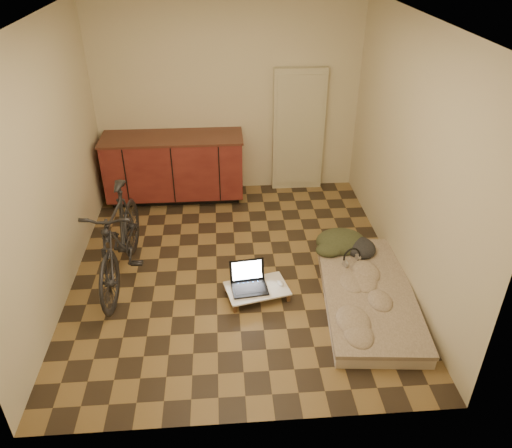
{
  "coord_description": "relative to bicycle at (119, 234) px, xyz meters",
  "views": [
    {
      "loc": [
        -0.12,
        -4.48,
        3.3
      ],
      "look_at": [
        0.22,
        0.03,
        0.55
      ],
      "focal_mm": 35.0,
      "sensor_mm": 36.0,
      "label": 1
    }
  ],
  "objects": [
    {
      "name": "headphones",
      "position": [
        2.43,
        -0.14,
        -0.32
      ],
      "size": [
        0.31,
        0.3,
        0.16
      ],
      "primitive_type": null,
      "rotation": [
        0.0,
        0.0,
        0.38
      ],
      "color": "black",
      "rests_on": "futon"
    },
    {
      "name": "bicycle",
      "position": [
        0.0,
        0.0,
        0.0
      ],
      "size": [
        0.62,
        1.75,
        1.11
      ],
      "primitive_type": "imported",
      "rotation": [
        0.0,
        0.0,
        -0.07
      ],
      "color": "black",
      "rests_on": "ground"
    },
    {
      "name": "mouse",
      "position": [
        1.64,
        -0.38,
        -0.44
      ],
      "size": [
        0.08,
        0.11,
        0.03
      ],
      "primitive_type": "ellipsoid",
      "rotation": [
        0.0,
        0.0,
        0.31
      ],
      "color": "white",
      "rests_on": "lap_desk"
    },
    {
      "name": "futon",
      "position": [
        2.5,
        -0.58,
        -0.48
      ],
      "size": [
        1.04,
        1.9,
        0.16
      ],
      "rotation": [
        0.0,
        0.0,
        -0.09
      ],
      "color": "beige",
      "rests_on": "ground"
    },
    {
      "name": "laptop",
      "position": [
        1.31,
        -0.39,
        -0.4
      ],
      "size": [
        0.39,
        0.36,
        0.25
      ],
      "rotation": [
        0.0,
        0.0,
        0.11
      ],
      "color": "black",
      "rests_on": "lap_desk"
    },
    {
      "name": "cabinets",
      "position": [
        0.45,
        1.78,
        -0.09
      ],
      "size": [
        1.84,
        0.62,
        0.91
      ],
      "color": "black",
      "rests_on": "ground"
    },
    {
      "name": "room_shell",
      "position": [
        1.2,
        0.07,
        0.74
      ],
      "size": [
        3.5,
        4.0,
        2.6
      ],
      "color": "brown",
      "rests_on": "ground"
    },
    {
      "name": "lap_desk",
      "position": [
        1.39,
        -0.42,
        -0.47
      ],
      "size": [
        0.69,
        0.53,
        0.1
      ],
      "rotation": [
        0.0,
        0.0,
        0.22
      ],
      "color": "brown",
      "rests_on": "ground"
    },
    {
      "name": "appliance_panel",
      "position": [
        2.15,
        2.01,
        0.29
      ],
      "size": [
        0.7,
        0.1,
        1.7
      ],
      "primitive_type": "cube",
      "color": "beige",
      "rests_on": "ground"
    },
    {
      "name": "clothing_pile",
      "position": [
        2.44,
        0.18,
        -0.28
      ],
      "size": [
        0.63,
        0.54,
        0.24
      ],
      "primitive_type": null,
      "rotation": [
        0.0,
        0.0,
        -0.09
      ],
      "color": "#30361F",
      "rests_on": "futon"
    }
  ]
}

